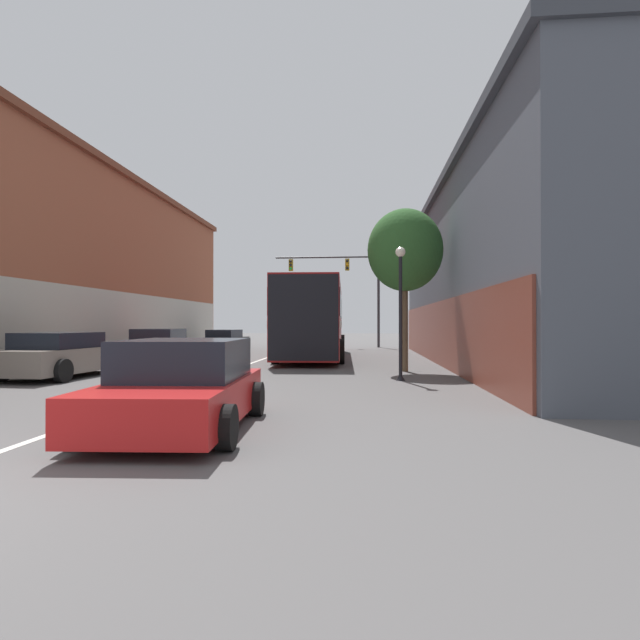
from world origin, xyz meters
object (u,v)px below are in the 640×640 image
bus (314,317)px  street_tree_near (405,251)px  parked_car_left_near (225,340)px  parked_car_left_far (62,356)px  traffic_signal_gantry (348,279)px  street_lamp (401,308)px  parked_car_left_mid (161,346)px  hatchback_foreground (182,387)px

bus → street_tree_near: size_ratio=2.22×
parked_car_left_near → parked_car_left_far: 16.60m
parked_car_left_far → traffic_signal_gantry: size_ratio=0.60×
street_lamp → parked_car_left_near: bearing=120.4°
parked_car_left_mid → parked_car_left_far: size_ratio=1.10×
parked_car_left_near → traffic_signal_gantry: 9.25m
street_tree_near → street_lamp: bearing=-97.4°
hatchback_foreground → street_tree_near: (4.15, 9.52, 3.42)m
bus → hatchback_foreground: bearing=176.4°
hatchback_foreground → traffic_signal_gantry: 27.03m
street_lamp → street_tree_near: size_ratio=0.69×
parked_car_left_mid → street_tree_near: bearing=-115.0°
parked_car_left_near → hatchback_foreground: bearing=-159.6°
parked_car_left_near → parked_car_left_mid: parked_car_left_mid is taller
parked_car_left_near → traffic_signal_gantry: traffic_signal_gantry is taller
parked_car_left_far → street_tree_near: 11.24m
hatchback_foreground → street_lamp: street_lamp is taller
parked_car_left_far → street_tree_near: size_ratio=0.78×
bus → traffic_signal_gantry: size_ratio=1.69×
parked_car_left_near → parked_car_left_far: size_ratio=0.95×
parked_car_left_far → traffic_signal_gantry: 21.79m
bus → street_tree_near: 7.86m
hatchback_foreground → parked_car_left_far: size_ratio=0.92×
parked_car_left_near → parked_car_left_mid: (0.04, -10.14, 0.07)m
street_lamp → traffic_signal_gantry: bearing=96.0°
parked_car_left_far → street_tree_near: (10.36, 2.75, 3.41)m
bus → parked_car_left_far: bearing=142.5°
parked_car_left_far → traffic_signal_gantry: bearing=-18.0°
hatchback_foreground → street_lamp: 7.92m
bus → street_tree_near: bearing=-152.5°
parked_car_left_near → street_lamp: size_ratio=1.08×
traffic_signal_gantry → street_lamp: (2.08, -19.87, -2.61)m
bus → parked_car_left_near: bearing=38.9°
bus → street_tree_near: (3.74, -6.57, 2.14)m
traffic_signal_gantry → street_lamp: traffic_signal_gantry is taller
parked_car_left_mid → traffic_signal_gantry: bearing=-34.1°
hatchback_foreground → street_lamp: (3.80, 6.81, 1.40)m
parked_car_left_mid → street_lamp: (9.67, -6.43, 1.38)m
bus → street_lamp: 9.88m
bus → hatchback_foreground: bus is taller
parked_car_left_far → street_tree_near: bearing=-71.4°
parked_car_left_mid → street_lamp: 11.69m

